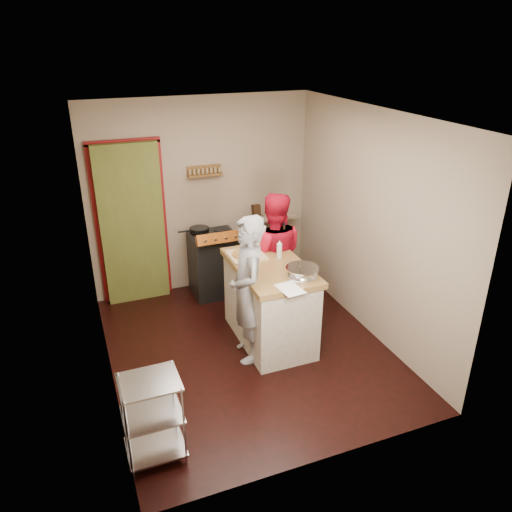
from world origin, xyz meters
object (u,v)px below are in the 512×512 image
Objects in this scene: wire_shelving at (152,416)px; person_red at (273,256)px; stove at (214,263)px; island at (270,301)px; person_stripe at (248,290)px.

wire_shelving is 0.50× the size of person_red.
wire_shelving is (-1.33, -2.62, -0.01)m from stove.
island is 0.87× the size of person_red.
person_stripe is at bearing 67.77° from person_red.
person_stripe is at bearing -147.98° from island.
island reaches higher than stove.
island is at bearing 81.03° from person_red.
person_red reaches higher than wire_shelving.
person_red is at bearing 148.48° from person_stripe.
island is 0.64m from person_red.
person_red is (0.51, -0.81, 0.36)m from stove.
person_stripe reaches higher than wire_shelving.
person_red is (0.60, 0.73, -0.02)m from person_stripe.
island is 0.85× the size of person_stripe.
wire_shelving is 0.49× the size of person_stripe.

